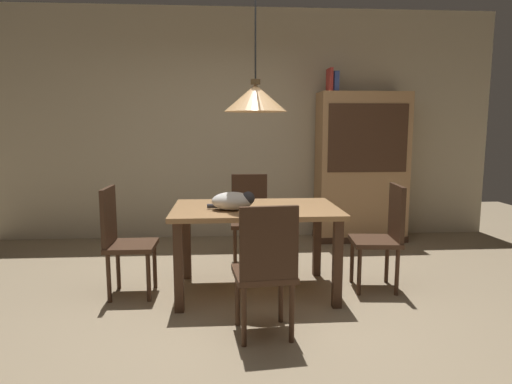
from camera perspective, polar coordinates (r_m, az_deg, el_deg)
name	(u,v)px	position (r m, az deg, el deg)	size (l,w,h in m)	color
ground	(265,320)	(3.44, 1.17, -16.08)	(10.00, 10.00, 0.00)	#998466
back_wall	(247,125)	(5.78, -1.20, 8.57)	(6.40, 0.10, 2.90)	beige
dining_table	(255,219)	(3.79, -0.07, -3.44)	(1.40, 0.90, 0.75)	#A87A4C
chair_right_side	(384,232)	(4.05, 16.13, -5.01)	(0.44, 0.44, 0.93)	#472D1E
chair_left_side	(122,237)	(3.91, -16.87, -5.50)	(0.40, 0.40, 0.93)	#472D1E
chair_near_front	(266,266)	(2.98, 1.28, -9.45)	(0.44, 0.44, 0.93)	#472D1E
chair_far_back	(250,215)	(4.68, -0.81, -2.92)	(0.40, 0.40, 0.93)	#472D1E
cat_sleeping	(234,201)	(3.63, -2.88, -1.14)	(0.39, 0.22, 0.16)	silver
pendant_lamp	(255,98)	(3.72, -0.07, 12.03)	(0.52, 0.52, 1.30)	#E0A86B
hutch_bookcase	(361,170)	(5.73, 13.38, 2.74)	(1.12, 0.45, 1.85)	tan
book_red_tall	(330,80)	(5.62, 9.44, 13.99)	(0.04, 0.22, 0.28)	#B73833
book_blue_wide	(335,82)	(5.63, 10.08, 13.75)	(0.06, 0.24, 0.24)	#384C93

